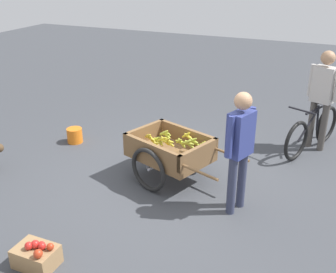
{
  "coord_description": "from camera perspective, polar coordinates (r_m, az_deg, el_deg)",
  "views": [
    {
      "loc": [
        -2.0,
        4.53,
        2.98
      ],
      "look_at": [
        0.03,
        -0.11,
        0.75
      ],
      "focal_mm": 43.3,
      "sensor_mm": 36.0,
      "label": 1
    }
  ],
  "objects": [
    {
      "name": "ground_plane",
      "position": [
        5.77,
        -0.19,
        -7.26
      ],
      "size": [
        24.0,
        24.0,
        0.0
      ],
      "primitive_type": "plane",
      "color": "#3D3F44"
    },
    {
      "name": "fruit_cart",
      "position": [
        5.8,
        0.33,
        -2.18
      ],
      "size": [
        1.81,
        1.27,
        0.73
      ],
      "color": "brown",
      "rests_on": "ground"
    },
    {
      "name": "vendor_person",
      "position": [
        4.95,
        10.09,
        -0.89
      ],
      "size": [
        0.3,
        0.54,
        1.58
      ],
      "color": "#333851",
      "rests_on": "ground"
    },
    {
      "name": "bicycle",
      "position": [
        7.13,
        19.63,
        0.71
      ],
      "size": [
        0.74,
        1.55,
        0.85
      ],
      "color": "black",
      "rests_on": "ground"
    },
    {
      "name": "cyclist_person",
      "position": [
        7.04,
        20.94,
        5.92
      ],
      "size": [
        0.49,
        0.32,
        1.67
      ],
      "color": "#4C4742",
      "rests_on": "ground"
    },
    {
      "name": "plastic_bucket",
      "position": [
        7.3,
        -13.0,
        0.16
      ],
      "size": [
        0.27,
        0.27,
        0.26
      ],
      "primitive_type": "cylinder",
      "color": "orange",
      "rests_on": "ground"
    },
    {
      "name": "apple_crate",
      "position": [
        4.63,
        -18.01,
        -15.65
      ],
      "size": [
        0.44,
        0.32,
        0.31
      ],
      "color": "#99754C",
      "rests_on": "ground"
    }
  ]
}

